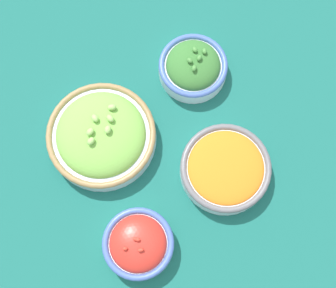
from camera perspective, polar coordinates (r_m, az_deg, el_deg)
ground_plane at (r=0.93m, az=0.00°, el=-0.48°), size 3.00×3.00×0.00m
bowl_lettuce at (r=0.91m, az=-8.12°, el=1.05°), size 0.21×0.21×0.08m
bowl_carrots at (r=0.90m, az=7.00°, el=-2.99°), size 0.17×0.17×0.05m
bowl_broccoli at (r=0.96m, az=3.07°, el=9.37°), size 0.14×0.14×0.07m
bowl_cherry_tomatoes at (r=0.87m, az=-3.64°, el=-12.05°), size 0.13×0.13×0.06m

